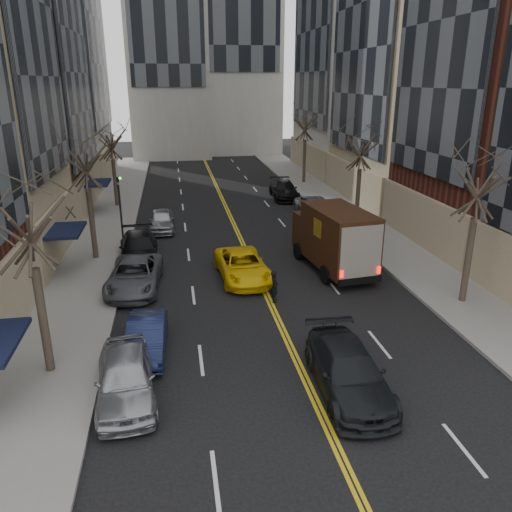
{
  "coord_description": "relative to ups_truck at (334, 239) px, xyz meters",
  "views": [
    {
      "loc": [
        -4.15,
        -8.3,
        9.81
      ],
      "look_at": [
        -0.6,
        12.96,
        2.2
      ],
      "focal_mm": 35.0,
      "sensor_mm": 36.0,
      "label": 1
    }
  ],
  "objects": [
    {
      "name": "sidewalk_left",
      "position": [
        -13.2,
        10.79,
        -1.69
      ],
      "size": [
        4.0,
        66.0,
        0.15
      ],
      "primitive_type": "cube",
      "color": "slate",
      "rests_on": "ground"
    },
    {
      "name": "sidewalk_right",
      "position": [
        4.8,
        10.79,
        -1.69
      ],
      "size": [
        4.0,
        66.0,
        0.15
      ],
      "primitive_type": "cube",
      "color": "slate",
      "rests_on": "ground"
    },
    {
      "name": "streetwall_right",
      "position": [
        12.18,
        15.99,
        13.33
      ],
      "size": [
        12.26,
        49.0,
        34.0
      ],
      "color": "#4C301E",
      "rests_on": "ground"
    },
    {
      "name": "tree_lf_near",
      "position": [
        -13.0,
        -8.21,
        4.47
      ],
      "size": [
        3.2,
        3.2,
        8.41
      ],
      "color": "#382D23",
      "rests_on": "sidewalk_left"
    },
    {
      "name": "tree_lf_mid",
      "position": [
        -13.0,
        3.79,
        4.83
      ],
      "size": [
        3.2,
        3.2,
        8.91
      ],
      "color": "#382D23",
      "rests_on": "sidewalk_left"
    },
    {
      "name": "tree_lf_far",
      "position": [
        -13.0,
        16.79,
        4.26
      ],
      "size": [
        3.2,
        3.2,
        8.12
      ],
      "color": "#382D23",
      "rests_on": "sidewalk_left"
    },
    {
      "name": "tree_rt_near",
      "position": [
        4.6,
        -5.21,
        4.69
      ],
      "size": [
        3.2,
        3.2,
        8.71
      ],
      "color": "#382D23",
      "rests_on": "sidewalk_right"
    },
    {
      "name": "tree_rt_mid",
      "position": [
        4.6,
        8.79,
        4.4
      ],
      "size": [
        3.2,
        3.2,
        8.32
      ],
      "color": "#382D23",
      "rests_on": "sidewalk_right"
    },
    {
      "name": "tree_rt_far",
      "position": [
        4.6,
        23.79,
        4.97
      ],
      "size": [
        3.2,
        3.2,
        9.11
      ],
      "color": "#382D23",
      "rests_on": "sidewalk_right"
    },
    {
      "name": "traffic_signal",
      "position": [
        -11.59,
        5.78,
        1.05
      ],
      "size": [
        0.29,
        0.26,
        4.7
      ],
      "color": "black",
      "rests_on": "sidewalk_left"
    },
    {
      "name": "ups_truck",
      "position": [
        0.0,
        0.0,
        0.0
      ],
      "size": [
        3.22,
        6.65,
        3.51
      ],
      "rotation": [
        0.0,
        0.0,
        0.13
      ],
      "color": "black",
      "rests_on": "ground"
    },
    {
      "name": "observer_sedan",
      "position": [
        -3.0,
        -10.99,
        -1.01
      ],
      "size": [
        2.28,
        5.27,
        1.51
      ],
      "rotation": [
        0.0,
        0.0,
        -0.03
      ],
      "color": "black",
      "rests_on": "ground"
    },
    {
      "name": "taxi",
      "position": [
        -5.04,
        -0.49,
        -1.05
      ],
      "size": [
        2.7,
        5.28,
        1.43
      ],
      "primitive_type": "imported",
      "rotation": [
        0.0,
        0.0,
        0.06
      ],
      "color": "yellow",
      "rests_on": "ground"
    },
    {
      "name": "pedestrian",
      "position": [
        -3.98,
        -3.58,
        -1.0
      ],
      "size": [
        0.43,
        0.6,
        1.53
      ],
      "primitive_type": "imported",
      "rotation": [
        0.0,
        0.0,
        1.44
      ],
      "color": "black",
      "rests_on": "ground"
    },
    {
      "name": "parked_lf_a",
      "position": [
        -10.22,
        -10.17,
        -0.98
      ],
      "size": [
        2.2,
        4.73,
        1.57
      ],
      "primitive_type": "imported",
      "rotation": [
        0.0,
        0.0,
        0.08
      ],
      "color": "#A0A3A8",
      "rests_on": "ground"
    },
    {
      "name": "parked_lf_b",
      "position": [
        -9.67,
        -7.33,
        -1.11
      ],
      "size": [
        1.56,
        4.06,
        1.32
      ],
      "primitive_type": "imported",
      "rotation": [
        0.0,
        0.0,
        -0.04
      ],
      "color": "#131B3E",
      "rests_on": "ground"
    },
    {
      "name": "parked_lf_c",
      "position": [
        -10.5,
        -0.98,
        -1.03
      ],
      "size": [
        2.81,
        5.44,
        1.47
      ],
      "primitive_type": "imported",
      "rotation": [
        0.0,
        0.0,
        -0.07
      ],
      "color": "#4E5056",
      "rests_on": "ground"
    },
    {
      "name": "parked_lf_d",
      "position": [
        -10.5,
        3.2,
        -1.0
      ],
      "size": [
        2.46,
        5.38,
        1.53
      ],
      "primitive_type": "imported",
      "rotation": [
        0.0,
        0.0,
        0.06
      ],
      "color": "black",
      "rests_on": "ground"
    },
    {
      "name": "parked_lf_e",
      "position": [
        -9.3,
        9.24,
        -1.05
      ],
      "size": [
        1.72,
        4.21,
        1.43
      ],
      "primitive_type": "imported",
      "rotation": [
        0.0,
        0.0,
        -0.01
      ],
      "color": "#9FA0A6",
      "rests_on": "ground"
    },
    {
      "name": "parked_rt_a",
      "position": [
        2.1,
        8.44,
        -1.0
      ],
      "size": [
        1.63,
        4.68,
        1.54
      ],
      "primitive_type": "imported",
      "rotation": [
        0.0,
        0.0,
        -0.0
      ],
      "color": "#4B4C52",
      "rests_on": "ground"
    },
    {
      "name": "parked_rt_b",
      "position": [
        2.1,
        10.56,
        -1.01
      ],
      "size": [
        2.61,
        5.51,
        1.52
      ],
      "primitive_type": "imported",
      "rotation": [
        0.0,
        0.0,
        -0.02
      ],
      "color": "#9CA0A4",
      "rests_on": "ground"
    },
    {
      "name": "parked_rt_c",
      "position": [
        1.17,
        17.54,
        -1.01
      ],
      "size": [
        2.36,
        5.32,
        1.52
      ],
      "primitive_type": "imported",
      "rotation": [
        0.0,
        0.0,
        -0.04
      ],
      "color": "black",
      "rests_on": "ground"
    }
  ]
}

